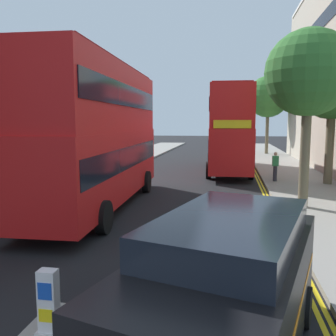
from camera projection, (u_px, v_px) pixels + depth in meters
sidewalk_right at (314, 194)px, 16.79m from camera, size 4.00×80.00×0.14m
sidewalk_left at (53, 186)px, 18.99m from camera, size 4.00×80.00×0.14m
kerb_line_outer at (272, 204)px, 15.20m from camera, size 0.10×56.00×0.01m
kerb_line_inner at (268, 203)px, 15.23m from camera, size 0.10×56.00×0.01m
keep_left_bollard at (49, 308)px, 5.46m from camera, size 0.36×0.28×1.11m
double_decker_bus_away at (98, 132)px, 14.18m from camera, size 3.07×10.88×5.64m
double_decker_bus_oncoming at (228, 128)px, 24.68m from camera, size 3.16×10.90×5.64m
taxi_minivan at (225, 294)px, 4.94m from camera, size 3.11×5.14×2.12m
pedestrian_far at (275, 166)px, 20.06m from camera, size 0.34×0.22×1.62m
street_tree_near at (268, 97)px, 37.15m from camera, size 4.23×4.23×7.97m
street_tree_mid at (309, 74)px, 13.43m from camera, size 3.23×3.23×6.70m
street_tree_far at (333, 83)px, 18.68m from camera, size 3.83×3.83×7.23m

